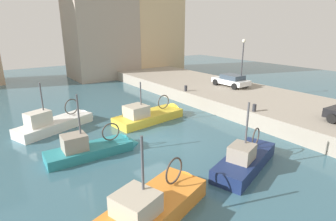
{
  "coord_description": "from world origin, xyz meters",
  "views": [
    {
      "loc": [
        -8.91,
        -13.76,
        7.25
      ],
      "look_at": [
        2.28,
        1.88,
        1.2
      ],
      "focal_mm": 28.81,
      "sensor_mm": 36.0,
      "label": 1
    }
  ],
  "objects_px": {
    "fishing_boat_orange": "(159,209)",
    "fishing_boat_white": "(59,126)",
    "fishing_boat_navy": "(247,163)",
    "fishing_boat_teal": "(95,152)",
    "fishing_boat_yellow": "(152,118)",
    "parked_car_white": "(231,80)",
    "mooring_bollard_mid": "(186,88)",
    "quay_streetlamp": "(243,55)",
    "mooring_bollard_south": "(254,108)"
  },
  "relations": [
    {
      "from": "fishing_boat_yellow",
      "to": "quay_streetlamp",
      "type": "xyz_separation_m",
      "value": [
        11.01,
        0.39,
        4.32
      ]
    },
    {
      "from": "fishing_boat_navy",
      "to": "quay_streetlamp",
      "type": "bearing_deg",
      "value": 41.75
    },
    {
      "from": "fishing_boat_yellow",
      "to": "fishing_boat_white",
      "type": "bearing_deg",
      "value": 159.49
    },
    {
      "from": "fishing_boat_orange",
      "to": "fishing_boat_white",
      "type": "bearing_deg",
      "value": 93.71
    },
    {
      "from": "fishing_boat_white",
      "to": "fishing_boat_teal",
      "type": "bearing_deg",
      "value": -83.58
    },
    {
      "from": "fishing_boat_white",
      "to": "mooring_bollard_mid",
      "type": "distance_m",
      "value": 12.05
    },
    {
      "from": "parked_car_white",
      "to": "fishing_boat_orange",
      "type": "bearing_deg",
      "value": -146.25
    },
    {
      "from": "parked_car_white",
      "to": "mooring_bollard_mid",
      "type": "xyz_separation_m",
      "value": [
        -5.22,
        1.07,
        -0.37
      ]
    },
    {
      "from": "fishing_boat_orange",
      "to": "parked_car_white",
      "type": "distance_m",
      "value": 19.81
    },
    {
      "from": "quay_streetlamp",
      "to": "fishing_boat_navy",
      "type": "bearing_deg",
      "value": -138.25
    },
    {
      "from": "fishing_boat_orange",
      "to": "parked_car_white",
      "type": "xyz_separation_m",
      "value": [
        16.41,
        10.96,
        1.72
      ]
    },
    {
      "from": "fishing_boat_white",
      "to": "quay_streetlamp",
      "type": "xyz_separation_m",
      "value": [
        17.62,
        -2.09,
        4.31
      ]
    },
    {
      "from": "fishing_boat_orange",
      "to": "mooring_bollard_south",
      "type": "height_order",
      "value": "fishing_boat_orange"
    },
    {
      "from": "fishing_boat_teal",
      "to": "quay_streetlamp",
      "type": "distance_m",
      "value": 17.88
    },
    {
      "from": "quay_streetlamp",
      "to": "fishing_boat_white",
      "type": "bearing_deg",
      "value": 173.25
    },
    {
      "from": "fishing_boat_navy",
      "to": "fishing_boat_white",
      "type": "xyz_separation_m",
      "value": [
        -6.8,
        11.75,
        0.02
      ]
    },
    {
      "from": "parked_car_white",
      "to": "mooring_bollard_mid",
      "type": "distance_m",
      "value": 5.34
    },
    {
      "from": "mooring_bollard_mid",
      "to": "parked_car_white",
      "type": "bearing_deg",
      "value": -11.54
    },
    {
      "from": "parked_car_white",
      "to": "fishing_boat_white",
      "type": "bearing_deg",
      "value": 175.99
    },
    {
      "from": "fishing_boat_teal",
      "to": "mooring_bollard_mid",
      "type": "xyz_separation_m",
      "value": [
        11.34,
        5.49,
        1.33
      ]
    },
    {
      "from": "fishing_boat_teal",
      "to": "fishing_boat_white",
      "type": "bearing_deg",
      "value": 96.42
    },
    {
      "from": "fishing_boat_orange",
      "to": "mooring_bollard_mid",
      "type": "distance_m",
      "value": 16.48
    },
    {
      "from": "quay_streetlamp",
      "to": "fishing_boat_teal",
      "type": "bearing_deg",
      "value": -168.23
    },
    {
      "from": "fishing_boat_navy",
      "to": "parked_car_white",
      "type": "relative_size",
      "value": 1.56
    },
    {
      "from": "parked_car_white",
      "to": "mooring_bollard_south",
      "type": "xyz_separation_m",
      "value": [
        -5.22,
        -6.93,
        -0.37
      ]
    },
    {
      "from": "parked_car_white",
      "to": "fishing_boat_yellow",
      "type": "bearing_deg",
      "value": -173.17
    },
    {
      "from": "fishing_boat_white",
      "to": "quay_streetlamp",
      "type": "height_order",
      "value": "quay_streetlamp"
    },
    {
      "from": "mooring_bollard_mid",
      "to": "quay_streetlamp",
      "type": "xyz_separation_m",
      "value": [
        5.65,
        -1.95,
        2.98
      ]
    },
    {
      "from": "fishing_boat_yellow",
      "to": "parked_car_white",
      "type": "bearing_deg",
      "value": 6.83
    },
    {
      "from": "fishing_boat_white",
      "to": "parked_car_white",
      "type": "distance_m",
      "value": 17.32
    },
    {
      "from": "parked_car_white",
      "to": "quay_streetlamp",
      "type": "relative_size",
      "value": 0.8
    },
    {
      "from": "fishing_boat_white",
      "to": "mooring_bollard_south",
      "type": "bearing_deg",
      "value": -34.2
    },
    {
      "from": "fishing_boat_teal",
      "to": "mooring_bollard_south",
      "type": "relative_size",
      "value": 10.38
    },
    {
      "from": "fishing_boat_yellow",
      "to": "parked_car_white",
      "type": "distance_m",
      "value": 10.8
    },
    {
      "from": "fishing_boat_navy",
      "to": "fishing_boat_teal",
      "type": "bearing_deg",
      "value": 135.2
    },
    {
      "from": "fishing_boat_white",
      "to": "mooring_bollard_south",
      "type": "xyz_separation_m",
      "value": [
        11.97,
        -8.14,
        1.34
      ]
    },
    {
      "from": "fishing_boat_orange",
      "to": "quay_streetlamp",
      "type": "bearing_deg",
      "value": 30.92
    },
    {
      "from": "quay_streetlamp",
      "to": "fishing_boat_yellow",
      "type": "bearing_deg",
      "value": -177.98
    },
    {
      "from": "fishing_boat_yellow",
      "to": "quay_streetlamp",
      "type": "height_order",
      "value": "quay_streetlamp"
    },
    {
      "from": "fishing_boat_teal",
      "to": "fishing_boat_yellow",
      "type": "relative_size",
      "value": 0.86
    },
    {
      "from": "fishing_boat_orange",
      "to": "parked_car_white",
      "type": "height_order",
      "value": "fishing_boat_orange"
    },
    {
      "from": "fishing_boat_yellow",
      "to": "parked_car_white",
      "type": "relative_size",
      "value": 1.72
    },
    {
      "from": "fishing_boat_teal",
      "to": "fishing_boat_yellow",
      "type": "xyz_separation_m",
      "value": [
        5.98,
        3.15,
        -0.01
      ]
    },
    {
      "from": "fishing_boat_teal",
      "to": "fishing_boat_orange",
      "type": "xyz_separation_m",
      "value": [
        0.16,
        -6.54,
        -0.01
      ]
    },
    {
      "from": "fishing_boat_orange",
      "to": "parked_car_white",
      "type": "bearing_deg",
      "value": 33.75
    },
    {
      "from": "mooring_bollard_mid",
      "to": "fishing_boat_navy",
      "type": "bearing_deg",
      "value": -114.03
    },
    {
      "from": "quay_streetlamp",
      "to": "parked_car_white",
      "type": "bearing_deg",
      "value": 115.87
    },
    {
      "from": "fishing_boat_orange",
      "to": "mooring_bollard_south",
      "type": "xyz_separation_m",
      "value": [
        11.18,
        4.03,
        1.35
      ]
    },
    {
      "from": "fishing_boat_teal",
      "to": "fishing_boat_yellow",
      "type": "bearing_deg",
      "value": 27.79
    },
    {
      "from": "fishing_boat_yellow",
      "to": "fishing_boat_white",
      "type": "distance_m",
      "value": 7.06
    }
  ]
}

